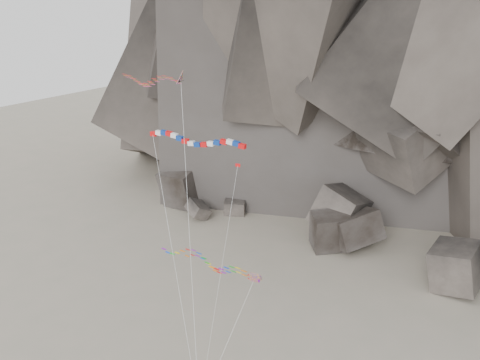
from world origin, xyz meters
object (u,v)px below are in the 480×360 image
Objects in this scene: delta_kite at (148,80)px; pennant_kite at (227,234)px; parafoil_kite at (203,260)px; banner_kite at (195,141)px.

delta_kite reaches higher than pennant_kite.
delta_kite is 2.10× the size of parafoil_kite.
banner_kite is at bearing -134.95° from parafoil_kite.
delta_kite is 19.07m from parafoil_kite.
parafoil_kite is at bearing 137.36° from pennant_kite.
pennant_kite is (5.12, -2.78, 5.27)m from parafoil_kite.
parafoil_kite is at bearing 35.31° from banner_kite.
banner_kite is 1.66× the size of parafoil_kite.
delta_kite is at bearing 171.63° from banner_kite.
delta_kite is 8.04m from banner_kite.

